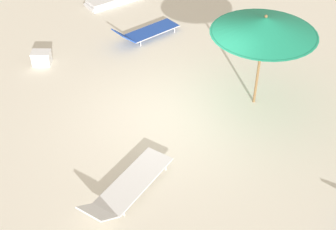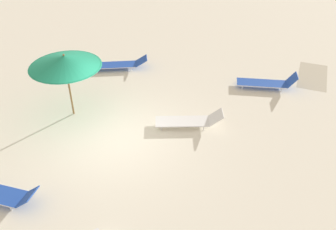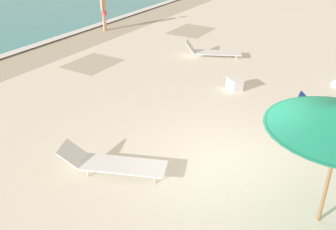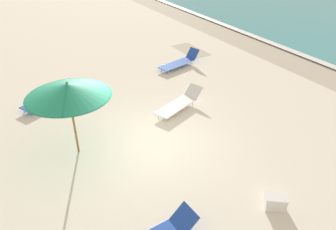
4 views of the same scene
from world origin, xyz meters
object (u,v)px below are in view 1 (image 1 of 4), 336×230
Objects in this scene: sun_lounger_beside_umbrella at (128,186)px; cooler_box at (42,58)px; lounger_stack at (114,0)px; beach_umbrella at (265,26)px; sun_lounger_mid_beach_solo at (146,32)px.

cooler_box is (5.28, -0.56, -0.02)m from sun_lounger_beside_umbrella.
cooler_box is (-2.10, 3.45, 0.07)m from lounger_stack.
beach_umbrella reaches higher than cooler_box.
lounger_stack is 0.92× the size of sun_lounger_mid_beach_solo.
sun_lounger_mid_beach_solo reaches higher than sun_lounger_beside_umbrella.
beach_umbrella reaches higher than lounger_stack.
beach_umbrella is at bearing 179.10° from lounger_stack.
sun_lounger_beside_umbrella is 1.11× the size of sun_lounger_mid_beach_solo.
lounger_stack is at bearing 67.78° from cooler_box.
sun_lounger_beside_umbrella is at bearing 150.60° from lounger_stack.
cooler_box is (0.48, 3.04, -0.03)m from sun_lounger_mid_beach_solo.
sun_lounger_mid_beach_solo is at bearing -58.28° from sun_lounger_beside_umbrella.
cooler_box is (4.55, 3.45, -1.86)m from beach_umbrella.
sun_lounger_beside_umbrella is at bearing 139.33° from sun_lounger_mid_beach_solo.
cooler_box is at bearing -27.54° from sun_lounger_beside_umbrella.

